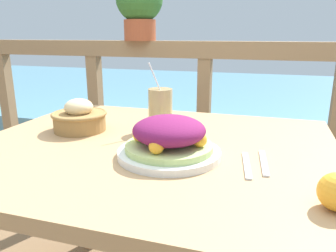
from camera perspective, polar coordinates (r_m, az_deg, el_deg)
patio_table at (r=1.07m, az=-2.92°, el=-7.96°), size 1.13×0.94×0.76m
railing_fence at (r=1.85m, az=6.30°, el=4.20°), size 2.80×0.08×1.06m
sea_backdrop at (r=4.39m, az=12.47°, el=3.54°), size 12.00×4.00×0.38m
salad_plate at (r=0.92m, az=0.18°, el=-2.39°), size 0.29×0.29×0.12m
drink_glass at (r=1.17m, az=-1.33°, el=2.88°), size 0.09×0.09×0.24m
bread_basket at (r=1.21m, az=-15.16°, el=1.39°), size 0.19×0.19×0.12m
potted_plant at (r=1.92m, az=-5.00°, el=20.43°), size 0.26×0.26×0.35m
fork at (r=0.89m, az=13.55°, el=-6.61°), size 0.04×0.18×0.00m
knife at (r=0.92m, az=16.33°, el=-6.13°), size 0.03×0.18×0.00m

